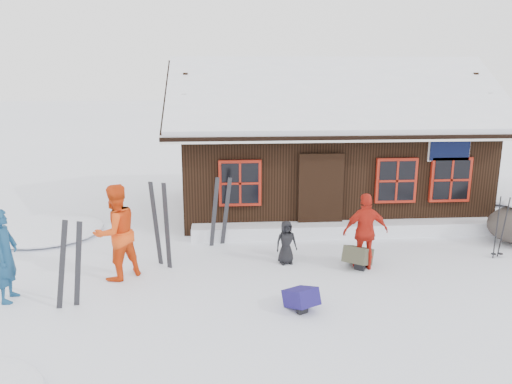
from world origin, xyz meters
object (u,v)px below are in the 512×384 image
ski_poles (500,228)px  backpack_blue (301,301)px  skier_orange_right (366,232)px  skier_teal (5,255)px  skier_crouched (286,242)px  ski_pair_left (70,266)px  skier_orange_left (116,232)px  backpack_olive (358,259)px

ski_poles → backpack_blue: (-4.73, -2.13, -0.52)m
skier_orange_right → ski_poles: 3.15m
skier_teal → skier_crouched: 5.39m
skier_orange_right → skier_crouched: (-1.58, 0.41, -0.33)m
ski_pair_left → backpack_blue: size_ratio=2.93×
skier_orange_right → ski_pair_left: skier_orange_right is taller
skier_orange_right → skier_orange_left: bearing=-1.4°
backpack_blue → backpack_olive: backpack_olive is taller
skier_orange_right → ski_pair_left: bearing=10.7°
skier_orange_right → skier_teal: bearing=5.4°
backpack_olive → skier_orange_right: bearing=-6.8°
skier_orange_right → ski_pair_left: 5.72m
skier_teal → backpack_olive: skier_teal is taller
skier_teal → backpack_blue: (5.17, -0.76, -0.70)m
skier_crouched → ski_poles: (4.70, -0.00, 0.20)m
skier_teal → skier_orange_right: bearing=-83.2°
skier_teal → backpack_blue: size_ratio=3.08×
skier_orange_right → backpack_olive: size_ratio=2.55×
skier_orange_right → backpack_blue: 2.44m
ski_poles → backpack_olive: 3.28m
skier_teal → ski_poles: (9.90, 1.37, -0.18)m
ski_pair_left → ski_poles: 8.85m
skier_orange_left → ski_pair_left: (-0.55, -1.20, -0.19)m
skier_crouched → skier_teal: bearing=-176.8°
skier_teal → backpack_olive: 6.79m
ski_pair_left → backpack_blue: (3.96, -0.40, -0.61)m
backpack_blue → ski_pair_left: bearing=147.0°
skier_teal → ski_poles: skier_teal is taller
skier_orange_left → ski_poles: (8.13, 0.52, -0.28)m
skier_crouched → ski_poles: ski_poles is taller
ski_pair_left → skier_teal: bearing=164.1°
skier_crouched → ski_poles: size_ratio=0.66×
skier_orange_left → skier_crouched: bearing=145.4°
skier_teal → skier_crouched: skier_teal is taller
backpack_blue → backpack_olive: 2.36m
backpack_olive → ski_poles: bearing=40.4°
backpack_blue → skier_orange_right: bearing=19.8°
skier_crouched → ski_pair_left: (-3.98, -1.73, 0.29)m
skier_teal → backpack_olive: bearing=-82.3°
skier_crouched → ski_poles: 4.71m
ski_pair_left → skier_orange_left: bearing=65.8°
skier_crouched → skier_orange_left: bearing=177.0°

